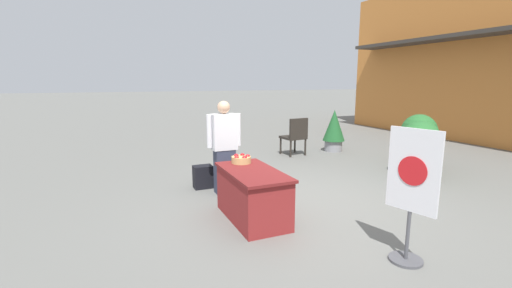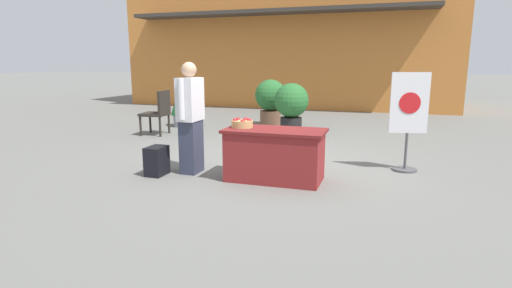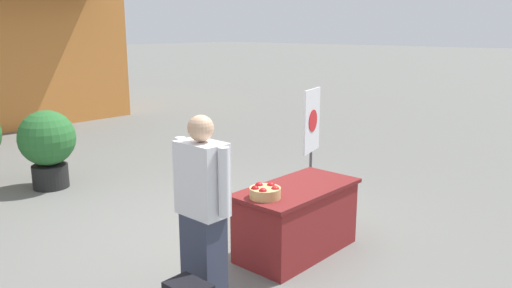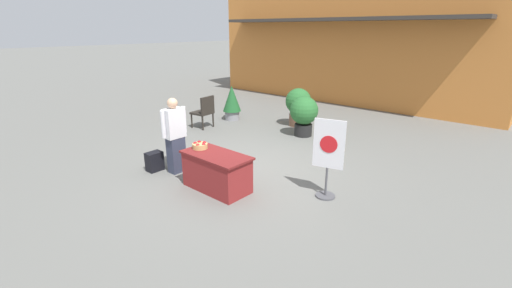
% 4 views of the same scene
% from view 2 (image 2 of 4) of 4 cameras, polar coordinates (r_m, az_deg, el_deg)
% --- Properties ---
extents(ground_plane, '(120.00, 120.00, 0.00)m').
position_cam_2_polar(ground_plane, '(6.57, 2.26, -2.62)').
color(ground_plane, slate).
extents(storefront_building, '(12.01, 5.30, 5.28)m').
position_cam_2_polar(storefront_building, '(16.38, 5.16, 15.05)').
color(storefront_building, '#C67533').
rests_on(storefront_building, ground_plane).
extents(display_table, '(1.37, 0.69, 0.72)m').
position_cam_2_polar(display_table, '(5.50, 2.69, -1.54)').
color(display_table, maroon).
rests_on(display_table, ground_plane).
extents(apple_basket, '(0.30, 0.30, 0.13)m').
position_cam_2_polar(apple_basket, '(5.59, -1.98, 2.99)').
color(apple_basket, tan).
rests_on(apple_basket, display_table).
extents(person_visitor, '(0.26, 0.61, 1.62)m').
position_cam_2_polar(person_visitor, '(5.89, -9.34, 3.74)').
color(person_visitor, '#33384C').
rests_on(person_visitor, ground_plane).
extents(backpack, '(0.24, 0.34, 0.42)m').
position_cam_2_polar(backpack, '(5.96, -13.99, -2.35)').
color(backpack, black).
rests_on(backpack, ground_plane).
extents(poster_board, '(0.55, 0.36, 1.47)m').
position_cam_2_polar(poster_board, '(6.33, 20.94, 3.47)').
color(poster_board, '#4C4C51').
rests_on(poster_board, ground_plane).
extents(patio_chair, '(0.61, 0.61, 1.00)m').
position_cam_2_polar(patio_chair, '(9.29, -13.75, 4.71)').
color(patio_chair, '#28231E').
rests_on(patio_chair, ground_plane).
extents(potted_plant_far_right, '(0.81, 0.81, 1.19)m').
position_cam_2_polar(potted_plant_far_right, '(10.41, 2.09, 6.41)').
color(potted_plant_far_right, brown).
rests_on(potted_plant_far_right, ground_plane).
extents(potted_plant_near_left, '(0.81, 0.81, 1.15)m').
position_cam_2_polar(potted_plant_near_left, '(9.47, 5.08, 5.74)').
color(potted_plant_near_left, black).
rests_on(potted_plant_near_left, ground_plane).
extents(potted_plant_near_right, '(0.61, 0.61, 1.16)m').
position_cam_2_polar(potted_plant_near_right, '(10.43, -10.47, 5.90)').
color(potted_plant_near_right, gray).
rests_on(potted_plant_near_right, ground_plane).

